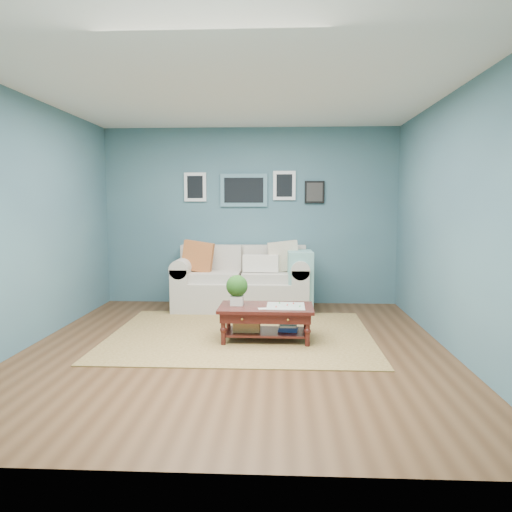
{
  "coord_description": "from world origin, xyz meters",
  "views": [
    {
      "loc": [
        0.48,
        -5.2,
        1.54
      ],
      "look_at": [
        0.17,
        1.0,
        0.89
      ],
      "focal_mm": 35.0,
      "sensor_mm": 36.0,
      "label": 1
    }
  ],
  "objects": [
    {
      "name": "loveseat",
      "position": [
        -0.01,
        2.03,
        0.42
      ],
      "size": [
        2.0,
        0.91,
        1.03
      ],
      "color": "beige",
      "rests_on": "ground"
    },
    {
      "name": "room_shell",
      "position": [
        0.0,
        0.06,
        1.36
      ],
      "size": [
        5.0,
        5.02,
        2.7
      ],
      "color": "brown",
      "rests_on": "ground"
    },
    {
      "name": "coffee_table",
      "position": [
        0.26,
        0.33,
        0.33
      ],
      "size": [
        1.06,
        0.63,
        0.74
      ],
      "rotation": [
        0.0,
        0.0,
        -0.01
      ],
      "color": "#34100D",
      "rests_on": "ground"
    },
    {
      "name": "area_rug",
      "position": [
        0.01,
        0.52,
        0.01
      ],
      "size": [
        3.04,
        2.43,
        0.01
      ],
      "primitive_type": "cube",
      "color": "brown",
      "rests_on": "ground"
    }
  ]
}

